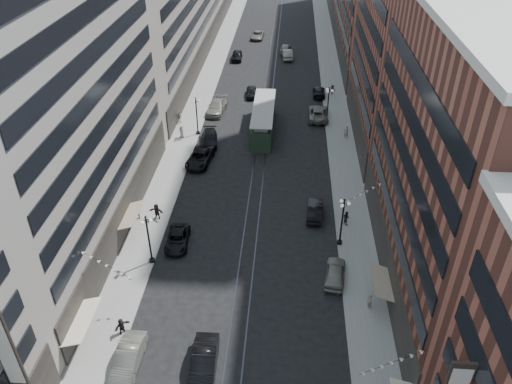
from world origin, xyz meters
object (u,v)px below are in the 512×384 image
(pedestrian_2, at_px, (137,212))
(car_5, at_px, (204,363))
(car_14, at_px, (287,54))
(car_2, at_px, (177,239))
(pedestrian_extra_2, at_px, (122,326))
(lamppost_se_far, at_px, (342,220))
(streetcar, at_px, (263,120))
(car_extra_0, at_px, (257,35))
(car_7, at_px, (200,157))
(car_1, at_px, (128,358))
(pedestrian_extra_1, at_px, (182,132))
(lamppost_sw_mid, at_px, (197,115))
(car_8, at_px, (217,107))
(car_extra_1, at_px, (285,48))
(car_9, at_px, (237,56))
(car_13, at_px, (252,92))
(car_11, at_px, (318,113))
(pedestrian_8, at_px, (346,132))
(lamppost_sw_far, at_px, (149,238))
(lamppost_se_mid, at_px, (328,104))
(pedestrian_7, at_px, (346,218))
(car_12, at_px, (319,92))
(pedestrian_4, at_px, (370,301))
(car_extra_2, at_px, (209,139))
(car_10, at_px, (315,211))
(pedestrian_9, at_px, (332,90))
(car_4, at_px, (335,273))
(pedestrian_6, at_px, (179,117))

(pedestrian_2, bearing_deg, car_5, -43.89)
(car_14, bearing_deg, car_2, 74.00)
(pedestrian_extra_2, bearing_deg, lamppost_se_far, -15.97)
(streetcar, xyz_separation_m, car_extra_0, (-3.79, 43.76, -0.96))
(car_7, bearing_deg, car_1, -84.09)
(streetcar, distance_m, pedestrian_extra_1, 11.70)
(lamppost_sw_mid, distance_m, car_2, 24.29)
(car_extra_0, height_order, pedestrian_extra_2, pedestrian_extra_2)
(lamppost_se_far, relative_size, car_14, 1.03)
(lamppost_se_far, xyz_separation_m, pedestrian_extra_2, (-18.71, -12.77, -2.18))
(car_8, height_order, car_extra_1, car_8)
(car_5, bearing_deg, car_extra_0, 89.13)
(car_9, bearing_deg, car_13, -78.56)
(car_11, height_order, pedestrian_8, pedestrian_8)
(lamppost_sw_far, relative_size, car_extra_1, 1.09)
(lamppost_se_mid, distance_m, car_11, 3.01)
(car_14, distance_m, pedestrian_7, 53.28)
(car_14, relative_size, pedestrian_extra_2, 3.51)
(car_1, relative_size, car_12, 1.04)
(pedestrian_4, distance_m, car_14, 65.28)
(lamppost_se_far, height_order, car_5, lamppost_se_far)
(streetcar, bearing_deg, lamppost_sw_far, -107.68)
(car_extra_0, relative_size, car_extra_2, 1.03)
(car_2, xyz_separation_m, car_10, (14.06, 5.80, 0.09))
(pedestrian_2, bearing_deg, pedestrian_extra_1, 103.81)
(lamppost_se_mid, distance_m, car_9, 31.28)
(pedestrian_7, bearing_deg, car_extra_2, 9.77)
(lamppost_sw_far, height_order, pedestrian_extra_1, lamppost_sw_far)
(car_11, height_order, pedestrian_extra_2, car_11)
(lamppost_se_mid, distance_m, pedestrian_extra_2, 44.92)
(pedestrian_9, bearing_deg, car_5, -110.80)
(car_11, bearing_deg, streetcar, 32.19)
(car_12, bearing_deg, car_extra_2, 49.41)
(car_extra_0, bearing_deg, car_12, -64.98)
(car_4, bearing_deg, car_5, 53.23)
(pedestrian_7, bearing_deg, pedestrian_2, 56.26)
(car_extra_1, bearing_deg, car_extra_0, -52.05)
(lamppost_sw_far, distance_m, lamppost_se_mid, 36.91)
(car_1, height_order, car_extra_1, car_extra_1)
(car_11, distance_m, car_12, 8.59)
(pedestrian_7, distance_m, pedestrian_extra_2, 25.41)
(car_4, distance_m, car_8, 39.13)
(lamppost_sw_far, height_order, lamppost_se_mid, same)
(car_1, height_order, pedestrian_4, pedestrian_4)
(car_14, bearing_deg, car_10, 88.39)
(car_4, height_order, car_14, car_14)
(car_7, xyz_separation_m, car_10, (14.42, -10.48, -0.07))
(car_14, bearing_deg, car_13, 67.83)
(car_11, xyz_separation_m, pedestrian_6, (-20.46, -3.20, 0.15))
(pedestrian_4, bearing_deg, car_extra_1, -3.08)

